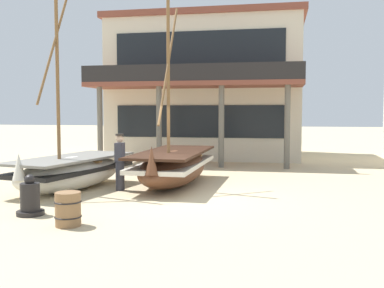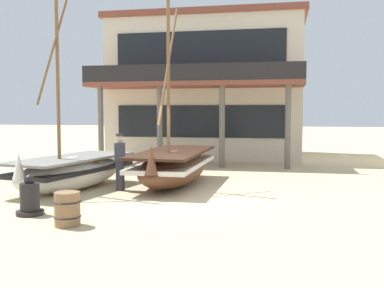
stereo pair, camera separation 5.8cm
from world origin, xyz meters
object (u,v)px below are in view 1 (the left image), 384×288
Objects in this scene: wooden_barrel at (68,209)px; fishing_boat_centre_large at (71,171)px; capstan_winch at (30,199)px; fishing_boat_near_left at (173,166)px; harbor_building_main at (209,88)px; fisherman_by_hull at (120,162)px.

fishing_boat_centre_large is at bearing 115.33° from wooden_barrel.
wooden_barrel is (1.30, -0.74, -0.01)m from capstan_winch.
harbor_building_main reaches higher than fishing_boat_near_left.
fisherman_by_hull is 11.61m from harbor_building_main.
fishing_boat_centre_large is 4.44m from wooden_barrel.
harbor_building_main is at bearing 78.20° from fishing_boat_centre_large.
fisherman_by_hull reaches higher than wooden_barrel.
fishing_boat_centre_large is 1.52m from fisherman_by_hull.
fishing_boat_near_left is 8.38× the size of wooden_barrel.
capstan_winch is (-2.23, -4.63, -0.25)m from fishing_boat_near_left.
fishing_boat_centre_large is at bearing -154.26° from fishing_boat_near_left.
harbor_building_main reaches higher than fisherman_by_hull.
fishing_boat_near_left reaches higher than capstan_winch.
wooden_barrel is at bearing -29.79° from capstan_winch.
fisherman_by_hull is 0.17× the size of harbor_building_main.
fishing_boat_centre_large is 3.33m from capstan_winch.
capstan_winch is at bearing 150.21° from wooden_barrel.
fisherman_by_hull is (-1.34, -1.21, 0.22)m from fishing_boat_near_left.
harbor_building_main is at bearing 85.44° from fisherman_by_hull.
fishing_boat_centre_large is at bearing 100.44° from capstan_winch.
fishing_boat_near_left is 10.47m from harbor_building_main.
fishing_boat_near_left is 1.82m from fisherman_by_hull.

